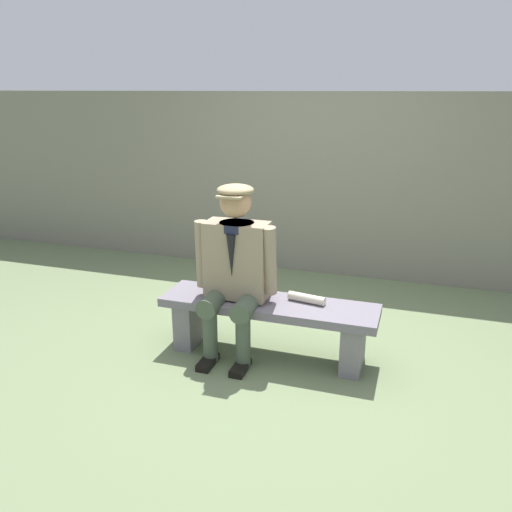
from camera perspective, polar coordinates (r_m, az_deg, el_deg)
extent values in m
plane|color=#687852|center=(4.09, 1.35, -10.77)|extent=(30.00, 30.00, 0.00)
cube|color=slate|center=(3.91, 1.39, -5.48)|extent=(1.65, 0.43, 0.06)
cube|color=slate|center=(3.89, 10.71, -9.58)|extent=(0.15, 0.37, 0.38)
cube|color=slate|center=(4.22, -7.19, -7.10)|extent=(0.15, 0.37, 0.38)
cube|color=gray|center=(3.86, -2.10, -0.44)|extent=(0.47, 0.23, 0.58)
cylinder|color=#1E2338|center=(3.79, -2.15, 3.31)|extent=(0.26, 0.26, 0.06)
cone|color=black|center=(3.73, -2.76, 0.03)|extent=(0.07, 0.07, 0.32)
sphere|color=tan|center=(3.73, -2.29, 6.01)|extent=(0.23, 0.23, 0.23)
ellipsoid|color=#978761|center=(3.71, -2.30, 7.32)|extent=(0.27, 0.27, 0.08)
cube|color=#978761|center=(3.62, -2.88, 6.57)|extent=(0.19, 0.10, 0.02)
cylinder|color=#44523F|center=(3.82, -0.85, -5.34)|extent=(0.15, 0.41, 0.15)
cylinder|color=#44523F|center=(3.81, -1.44, -9.19)|extent=(0.11, 0.11, 0.46)
cube|color=black|center=(3.86, -1.72, -12.27)|extent=(0.10, 0.24, 0.05)
cylinder|color=gray|center=(3.74, 1.52, -0.55)|extent=(0.10, 0.15, 0.52)
cylinder|color=#44523F|center=(3.90, -4.48, -4.85)|extent=(0.15, 0.41, 0.15)
cylinder|color=#44523F|center=(3.90, -5.09, -8.62)|extent=(0.11, 0.11, 0.46)
cube|color=black|center=(3.94, -5.36, -11.62)|extent=(0.10, 0.24, 0.05)
cylinder|color=gray|center=(3.91, -5.97, 0.22)|extent=(0.11, 0.13, 0.52)
cylinder|color=beige|center=(3.88, 5.63, -4.69)|extent=(0.29, 0.11, 0.07)
cube|color=slate|center=(5.71, 7.56, 7.83)|extent=(12.00, 0.24, 1.95)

